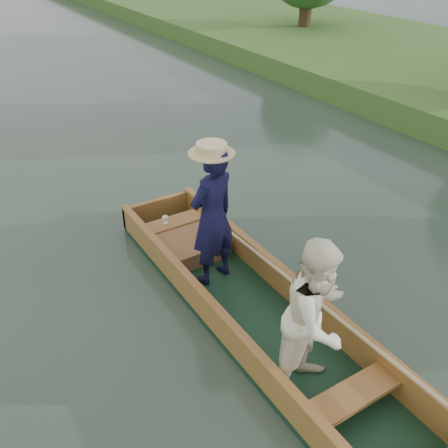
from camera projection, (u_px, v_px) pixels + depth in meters
ground at (251, 316)px, 5.80m from camera, size 120.00×120.00×0.00m
punt at (255, 282)px, 5.38m from camera, size 1.14×5.06×1.87m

